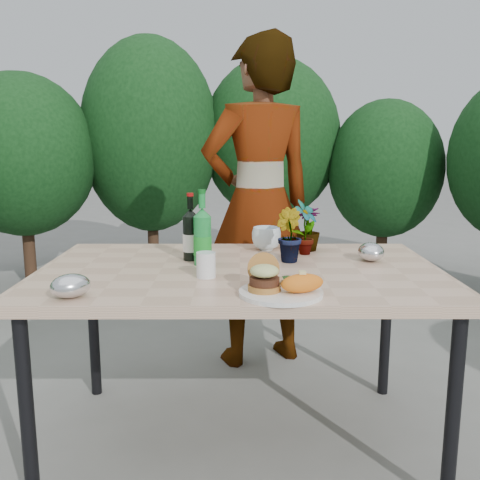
{
  "coord_description": "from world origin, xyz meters",
  "views": [
    {
      "loc": [
        -0.0,
        -2.08,
        1.26
      ],
      "look_at": [
        0.0,
        -0.08,
        0.88
      ],
      "focal_mm": 40.0,
      "sensor_mm": 36.0,
      "label": 1
    }
  ],
  "objects_px": {
    "patio_table": "(240,282)",
    "dinner_plate": "(281,293)",
    "wine_bottle": "(191,236)",
    "person": "(259,204)"
  },
  "relations": [
    {
      "from": "patio_table",
      "to": "dinner_plate",
      "type": "bearing_deg",
      "value": -70.11
    },
    {
      "from": "dinner_plate",
      "to": "person",
      "type": "relative_size",
      "value": 0.16
    },
    {
      "from": "patio_table",
      "to": "wine_bottle",
      "type": "bearing_deg",
      "value": 144.42
    },
    {
      "from": "dinner_plate",
      "to": "patio_table",
      "type": "bearing_deg",
      "value": 109.89
    },
    {
      "from": "dinner_plate",
      "to": "person",
      "type": "height_order",
      "value": "person"
    },
    {
      "from": "patio_table",
      "to": "person",
      "type": "distance_m",
      "value": 0.88
    },
    {
      "from": "wine_bottle",
      "to": "person",
      "type": "distance_m",
      "value": 0.77
    },
    {
      "from": "patio_table",
      "to": "person",
      "type": "relative_size",
      "value": 0.89
    },
    {
      "from": "patio_table",
      "to": "dinner_plate",
      "type": "distance_m",
      "value": 0.4
    },
    {
      "from": "dinner_plate",
      "to": "person",
      "type": "distance_m",
      "value": 1.23
    }
  ]
}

